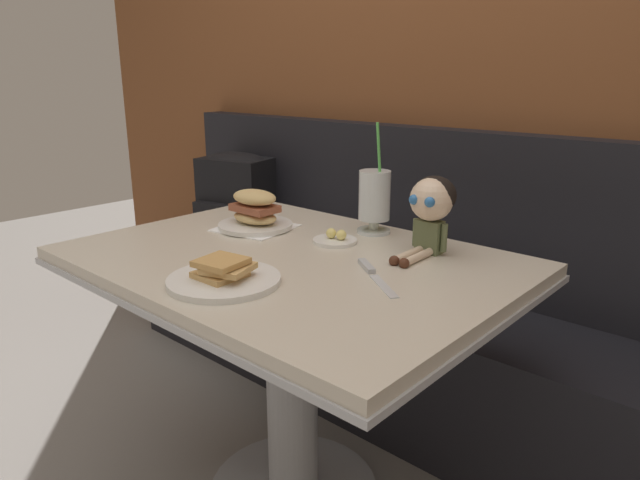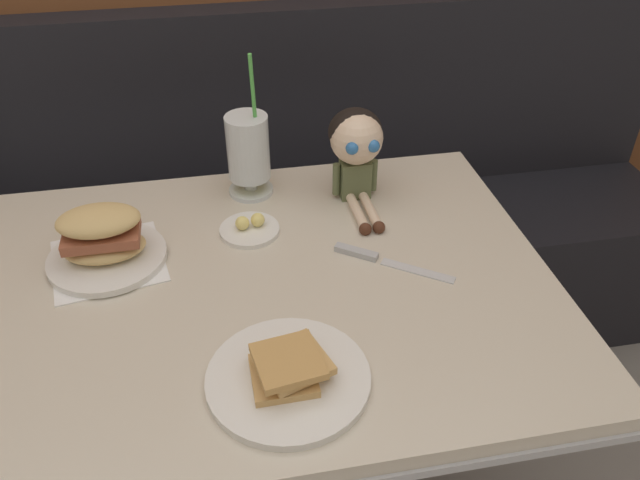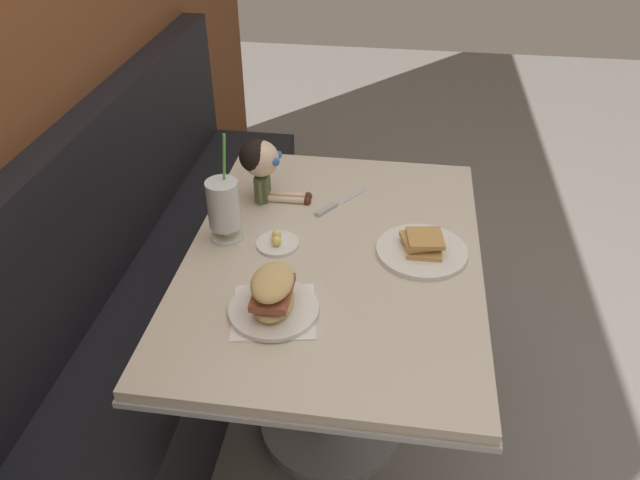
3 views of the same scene
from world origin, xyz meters
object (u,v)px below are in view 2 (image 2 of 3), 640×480
at_px(butter_knife, 373,257).
at_px(toast_plate, 288,375).
at_px(sandwich_plate, 103,242).
at_px(milkshake_glass, 248,151).
at_px(seated_doll, 356,143).
at_px(butter_saucer, 249,228).

bearing_deg(butter_knife, toast_plate, -126.83).
xyz_separation_m(sandwich_plate, butter_knife, (0.49, -0.09, -0.04)).
height_order(milkshake_glass, butter_knife, milkshake_glass).
height_order(milkshake_glass, sandwich_plate, milkshake_glass).
bearing_deg(sandwich_plate, seated_doll, 15.23).
distance_m(toast_plate, butter_knife, 0.34).
bearing_deg(sandwich_plate, milkshake_glass, 34.04).
distance_m(milkshake_glass, butter_knife, 0.36).
bearing_deg(sandwich_plate, butter_saucer, 9.61).
bearing_deg(sandwich_plate, butter_knife, -9.88).
bearing_deg(sandwich_plate, toast_plate, -50.55).
distance_m(toast_plate, sandwich_plate, 0.46).
xyz_separation_m(toast_plate, milkshake_glass, (-0.00, 0.55, 0.09)).
xyz_separation_m(toast_plate, butter_knife, (0.20, 0.27, -0.01)).
bearing_deg(seated_doll, butter_saucer, -158.68).
bearing_deg(milkshake_glass, butter_knife, -54.30).
relative_size(toast_plate, sandwich_plate, 1.08).
distance_m(toast_plate, butter_saucer, 0.40).
xyz_separation_m(milkshake_glass, butter_knife, (0.20, -0.28, -0.10)).
relative_size(milkshake_glass, sandwich_plate, 1.36).
bearing_deg(butter_saucer, seated_doll, 21.32).
xyz_separation_m(toast_plate, seated_doll, (0.22, 0.49, 0.11)).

